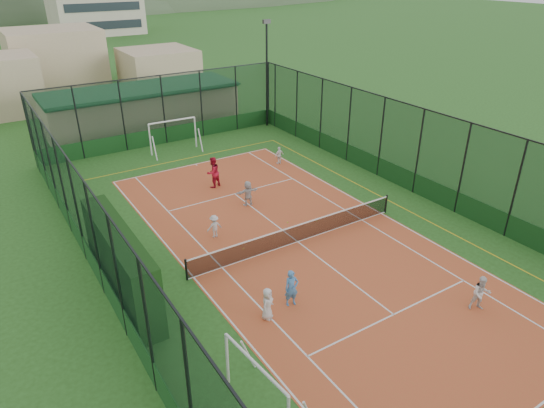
{
  "coord_description": "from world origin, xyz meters",
  "views": [
    {
      "loc": [
        -11.87,
        -16.31,
        12.19
      ],
      "look_at": [
        -0.13,
        2.12,
        1.2
      ],
      "focal_mm": 32.0,
      "sensor_mm": 36.0,
      "label": 1
    }
  ],
  "objects_px": {
    "child_near_mid": "(291,288)",
    "white_bench": "(141,288)",
    "clubhouse": "(142,107)",
    "child_far_right": "(279,155)",
    "coach": "(213,172)",
    "child_far_back": "(248,193)",
    "child_near_right": "(481,293)",
    "child_near_left": "(267,304)",
    "futsal_goal_near": "(255,388)",
    "futsal_goal_far": "(173,136)",
    "child_far_left": "(214,226)",
    "floodlight_ne": "(267,75)"
  },
  "relations": [
    {
      "from": "child_near_mid",
      "to": "white_bench",
      "type": "bearing_deg",
      "value": 154.81
    },
    {
      "from": "clubhouse",
      "to": "child_far_right",
      "type": "height_order",
      "value": "clubhouse"
    },
    {
      "from": "coach",
      "to": "child_far_back",
      "type": "bearing_deg",
      "value": 81.54
    },
    {
      "from": "child_near_right",
      "to": "clubhouse",
      "type": "bearing_deg",
      "value": 128.39
    },
    {
      "from": "clubhouse",
      "to": "child_near_left",
      "type": "relative_size",
      "value": 11.49
    },
    {
      "from": "clubhouse",
      "to": "child_near_left",
      "type": "bearing_deg",
      "value": -99.19
    },
    {
      "from": "futsal_goal_near",
      "to": "child_far_back",
      "type": "xyz_separation_m",
      "value": [
        6.76,
        12.18,
        -0.28
      ]
    },
    {
      "from": "futsal_goal_near",
      "to": "child_near_right",
      "type": "height_order",
      "value": "futsal_goal_near"
    },
    {
      "from": "child_near_mid",
      "to": "child_near_right",
      "type": "relative_size",
      "value": 1.05
    },
    {
      "from": "clubhouse",
      "to": "child_near_right",
      "type": "bearing_deg",
      "value": -84.24
    },
    {
      "from": "child_near_mid",
      "to": "child_near_left",
      "type": "bearing_deg",
      "value": -160.08
    },
    {
      "from": "clubhouse",
      "to": "child_near_mid",
      "type": "relative_size",
      "value": 9.79
    },
    {
      "from": "futsal_goal_near",
      "to": "child_near_mid",
      "type": "height_order",
      "value": "futsal_goal_near"
    },
    {
      "from": "futsal_goal_near",
      "to": "child_far_back",
      "type": "distance_m",
      "value": 13.93
    },
    {
      "from": "child_near_mid",
      "to": "child_near_right",
      "type": "height_order",
      "value": "child_near_mid"
    },
    {
      "from": "clubhouse",
      "to": "child_near_mid",
      "type": "height_order",
      "value": "clubhouse"
    },
    {
      "from": "child_near_left",
      "to": "child_far_right",
      "type": "relative_size",
      "value": 1.12
    },
    {
      "from": "futsal_goal_near",
      "to": "child_far_right",
      "type": "height_order",
      "value": "futsal_goal_near"
    },
    {
      "from": "futsal_goal_far",
      "to": "child_far_left",
      "type": "height_order",
      "value": "futsal_goal_far"
    },
    {
      "from": "futsal_goal_far",
      "to": "child_far_right",
      "type": "bearing_deg",
      "value": -48.25
    },
    {
      "from": "white_bench",
      "to": "child_far_left",
      "type": "xyz_separation_m",
      "value": [
        4.63,
        2.76,
        0.14
      ]
    },
    {
      "from": "futsal_goal_far",
      "to": "child_far_back",
      "type": "relative_size",
      "value": 2.43
    },
    {
      "from": "floodlight_ne",
      "to": "white_bench",
      "type": "bearing_deg",
      "value": -134.37
    },
    {
      "from": "clubhouse",
      "to": "child_near_right",
      "type": "relative_size",
      "value": 10.26
    },
    {
      "from": "child_far_left",
      "to": "child_near_left",
      "type": "bearing_deg",
      "value": 81.26
    },
    {
      "from": "clubhouse",
      "to": "futsal_goal_near",
      "type": "bearing_deg",
      "value": -102.99
    },
    {
      "from": "child_near_right",
      "to": "child_far_left",
      "type": "distance_m",
      "value": 12.2
    },
    {
      "from": "child_near_mid",
      "to": "child_far_back",
      "type": "bearing_deg",
      "value": 82.35
    },
    {
      "from": "child_near_mid",
      "to": "child_far_right",
      "type": "height_order",
      "value": "child_near_mid"
    },
    {
      "from": "futsal_goal_far",
      "to": "child_near_mid",
      "type": "height_order",
      "value": "futsal_goal_far"
    },
    {
      "from": "white_bench",
      "to": "child_far_left",
      "type": "height_order",
      "value": "child_far_left"
    },
    {
      "from": "futsal_goal_far",
      "to": "child_near_right",
      "type": "distance_m",
      "value": 23.18
    },
    {
      "from": "child_far_left",
      "to": "coach",
      "type": "height_order",
      "value": "coach"
    },
    {
      "from": "child_near_right",
      "to": "child_far_right",
      "type": "height_order",
      "value": "child_near_right"
    },
    {
      "from": "futsal_goal_near",
      "to": "futsal_goal_far",
      "type": "xyz_separation_m",
      "value": [
        6.6,
        22.46,
        0.12
      ]
    },
    {
      "from": "futsal_goal_near",
      "to": "child_far_right",
      "type": "distance_m",
      "value": 20.08
    },
    {
      "from": "child_far_right",
      "to": "child_near_left",
      "type": "bearing_deg",
      "value": 49.99
    },
    {
      "from": "child_far_right",
      "to": "child_far_back",
      "type": "xyz_separation_m",
      "value": [
        -4.83,
        -4.21,
        0.12
      ]
    },
    {
      "from": "white_bench",
      "to": "futsal_goal_near",
      "type": "height_order",
      "value": "futsal_goal_near"
    },
    {
      "from": "clubhouse",
      "to": "child_far_right",
      "type": "relative_size",
      "value": 12.88
    },
    {
      "from": "child_near_right",
      "to": "child_far_back",
      "type": "xyz_separation_m",
      "value": [
        -3.05,
        12.67,
        -0.03
      ]
    },
    {
      "from": "futsal_goal_near",
      "to": "coach",
      "type": "height_order",
      "value": "futsal_goal_near"
    },
    {
      "from": "child_near_right",
      "to": "child_far_back",
      "type": "height_order",
      "value": "child_near_right"
    },
    {
      "from": "child_far_right",
      "to": "coach",
      "type": "bearing_deg",
      "value": 5.45
    },
    {
      "from": "futsal_goal_far",
      "to": "child_far_back",
      "type": "height_order",
      "value": "futsal_goal_far"
    },
    {
      "from": "white_bench",
      "to": "child_near_mid",
      "type": "height_order",
      "value": "child_near_mid"
    },
    {
      "from": "futsal_goal_far",
      "to": "child_near_left",
      "type": "relative_size",
      "value": 2.62
    },
    {
      "from": "white_bench",
      "to": "child_far_left",
      "type": "bearing_deg",
      "value": 33.96
    },
    {
      "from": "child_far_back",
      "to": "child_far_left",
      "type": "bearing_deg",
      "value": 38.01
    },
    {
      "from": "child_near_mid",
      "to": "child_near_right",
      "type": "xyz_separation_m",
      "value": [
        5.99,
        -4.16,
        -0.04
      ]
    }
  ]
}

